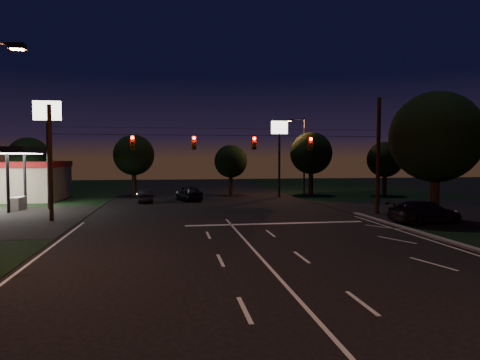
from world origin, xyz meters
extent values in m
plane|color=black|center=(0.00, 0.00, 0.00)|extent=(140.00, 140.00, 0.00)
cube|color=black|center=(20.00, 16.00, 0.00)|extent=(20.00, 16.00, 0.02)
cube|color=silver|center=(0.00, -6.00, 0.01)|extent=(0.14, 40.00, 0.01)
cube|color=silver|center=(3.00, 11.50, 0.01)|extent=(12.00, 0.50, 0.01)
cylinder|color=black|center=(12.00, 15.00, 0.00)|extent=(0.30, 0.30, 9.00)
cylinder|color=black|center=(-12.00, 15.00, 0.00)|extent=(0.28, 0.28, 8.00)
cylinder|color=black|center=(0.00, 15.00, 6.00)|extent=(24.00, 0.03, 0.03)
cylinder|color=black|center=(0.00, 15.00, 6.50)|extent=(24.00, 0.02, 0.02)
cube|color=#3F3307|center=(-6.50, 15.00, 5.45)|extent=(0.32, 0.26, 1.00)
sphere|color=#FF0705|center=(-6.50, 14.84, 5.78)|extent=(0.22, 0.22, 0.22)
sphere|color=black|center=(-6.50, 14.84, 5.45)|extent=(0.20, 0.20, 0.20)
sphere|color=black|center=(-6.50, 14.84, 5.12)|extent=(0.20, 0.20, 0.20)
cube|color=#3F3307|center=(-2.20, 15.00, 5.45)|extent=(0.32, 0.26, 1.00)
sphere|color=#FF0705|center=(-2.20, 14.84, 5.78)|extent=(0.22, 0.22, 0.22)
sphere|color=black|center=(-2.20, 14.84, 5.45)|extent=(0.20, 0.20, 0.20)
sphere|color=black|center=(-2.20, 14.84, 5.12)|extent=(0.20, 0.20, 0.20)
cube|color=#3F3307|center=(2.20, 15.00, 5.45)|extent=(0.32, 0.26, 1.00)
sphere|color=#FF0705|center=(2.20, 14.84, 5.78)|extent=(0.22, 0.22, 0.22)
sphere|color=black|center=(2.20, 14.84, 5.45)|extent=(0.20, 0.20, 0.20)
sphere|color=black|center=(2.20, 14.84, 5.12)|extent=(0.20, 0.20, 0.20)
cube|color=#3F3307|center=(6.50, 15.00, 5.45)|extent=(0.32, 0.26, 1.00)
sphere|color=#FF0705|center=(6.50, 14.84, 5.78)|extent=(0.22, 0.22, 0.22)
sphere|color=black|center=(6.50, 14.84, 5.45)|extent=(0.20, 0.20, 0.20)
sphere|color=black|center=(6.50, 14.84, 5.12)|extent=(0.20, 0.20, 0.20)
cube|color=gray|center=(-16.50, 22.00, 0.55)|extent=(0.80, 2.00, 1.10)
cylinder|color=black|center=(-16.50, 20.00, 2.40)|extent=(0.24, 0.24, 4.80)
cylinder|color=black|center=(-16.50, 24.00, 2.40)|extent=(0.24, 0.24, 4.80)
cylinder|color=black|center=(-14.00, 22.00, 3.75)|extent=(0.24, 0.24, 7.50)
cube|color=white|center=(-14.00, 22.00, 8.30)|extent=(2.20, 0.30, 1.60)
cylinder|color=black|center=(8.00, 30.00, 3.50)|extent=(0.24, 0.24, 7.00)
cube|color=white|center=(8.00, 30.00, 7.70)|extent=(1.80, 0.30, 1.40)
cube|color=black|center=(-9.70, 2.00, 8.70)|extent=(0.60, 0.35, 0.22)
cube|color=orange|center=(-9.70, 2.00, 8.58)|extent=(0.45, 0.25, 0.04)
cylinder|color=black|center=(11.50, 32.00, 4.50)|extent=(0.20, 0.20, 9.00)
cylinder|color=black|center=(10.60, 32.00, 8.80)|extent=(1.80, 0.12, 0.12)
cube|color=black|center=(9.70, 32.00, 8.70)|extent=(0.60, 0.35, 0.22)
cube|color=orange|center=(9.70, 32.00, 8.58)|extent=(0.45, 0.25, 0.04)
cylinder|color=black|center=(13.50, 10.00, 2.00)|extent=(0.60, 0.60, 4.00)
sphere|color=black|center=(13.50, 10.00, 5.76)|extent=(6.00, 6.00, 6.00)
sphere|color=black|center=(14.10, 10.45, 5.58)|extent=(4.50, 4.50, 4.50)
sphere|color=black|center=(12.90, 10.30, 5.62)|extent=(4.20, 4.20, 4.20)
cylinder|color=black|center=(-18.00, 30.00, 1.50)|extent=(0.49, 0.49, 3.00)
sphere|color=black|center=(-18.00, 30.00, 4.32)|extent=(4.20, 4.20, 4.20)
sphere|color=black|center=(-17.58, 30.32, 4.19)|extent=(3.15, 3.15, 3.15)
sphere|color=black|center=(-18.42, 30.21, 4.23)|extent=(2.94, 2.94, 2.94)
cylinder|color=black|center=(-8.00, 34.00, 1.62)|extent=(0.52, 0.52, 3.25)
sphere|color=black|center=(-8.00, 34.00, 4.68)|extent=(4.60, 4.60, 4.60)
sphere|color=black|center=(-7.54, 34.34, 4.54)|extent=(3.45, 3.45, 3.45)
sphere|color=black|center=(-8.46, 34.23, 4.58)|extent=(3.22, 3.22, 3.22)
cylinder|color=black|center=(3.00, 33.00, 1.38)|extent=(0.47, 0.47, 2.75)
sphere|color=black|center=(3.00, 33.00, 3.96)|extent=(3.80, 3.80, 3.80)
sphere|color=black|center=(3.38, 33.28, 3.85)|extent=(2.85, 2.85, 2.85)
sphere|color=black|center=(2.62, 33.19, 3.87)|extent=(2.66, 2.66, 2.66)
cylinder|color=black|center=(12.00, 31.00, 1.70)|extent=(0.53, 0.53, 3.40)
sphere|color=black|center=(12.00, 31.00, 4.90)|extent=(4.80, 4.80, 4.80)
sphere|color=black|center=(12.48, 31.36, 4.75)|extent=(3.60, 3.60, 3.60)
sphere|color=black|center=(11.52, 31.24, 4.79)|extent=(3.36, 3.36, 3.36)
cylinder|color=black|center=(20.00, 29.00, 1.45)|extent=(0.48, 0.48, 2.90)
sphere|color=black|center=(20.00, 29.00, 4.18)|extent=(4.00, 4.00, 4.00)
sphere|color=black|center=(20.40, 29.30, 4.06)|extent=(3.00, 3.00, 3.00)
sphere|color=black|center=(19.60, 29.20, 4.09)|extent=(2.80, 2.80, 2.80)
imported|color=black|center=(-2.07, 27.70, 0.78)|extent=(3.02, 4.91, 1.56)
imported|color=black|center=(-6.40, 26.64, 0.65)|extent=(1.83, 4.06, 1.29)
imported|color=black|center=(12.86, 10.00, 0.76)|extent=(5.52, 3.09, 1.51)
camera|label=1|loc=(-3.87, -15.94, 4.40)|focal=32.00mm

